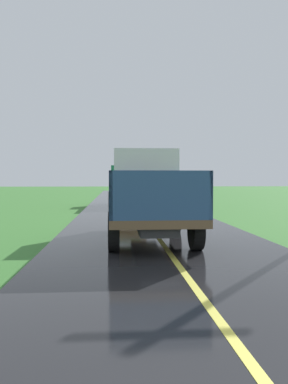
% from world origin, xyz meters
% --- Properties ---
extents(banana_truck_near, '(2.38, 5.82, 2.80)m').
position_xyz_m(banana_truck_near, '(-0.30, 10.66, 1.47)').
color(banana_truck_near, '#2D2D30').
rests_on(banana_truck_near, road_surface).
extents(banana_truck_far, '(2.38, 5.81, 2.80)m').
position_xyz_m(banana_truck_far, '(-0.56, 25.81, 1.47)').
color(banana_truck_far, '#2D2D30').
rests_on(banana_truck_far, road_surface).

